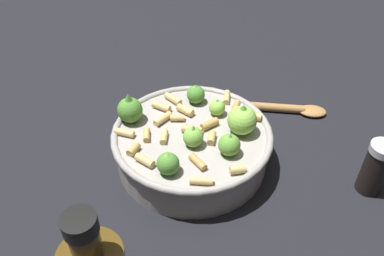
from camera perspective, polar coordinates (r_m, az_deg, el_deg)
ground_plane at (r=0.65m, az=0.00°, el=-4.66°), size 2.40×2.40×0.00m
cooking_pan at (r=0.63m, az=0.04°, el=-2.14°), size 0.25×0.25×0.11m
pepper_shaker at (r=0.64m, az=25.22°, el=-5.29°), size 0.04×0.04×0.09m
wooden_spoon at (r=0.77m, az=10.63°, el=3.01°), size 0.17×0.23×0.02m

